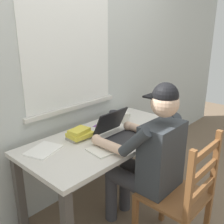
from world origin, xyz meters
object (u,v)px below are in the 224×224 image
object	(u,v)px
computer_mouse	(145,129)
book_stack_main	(80,134)
laptop	(119,132)
seated_person	(149,155)
desk	(108,146)
landscape_photo_print	(101,125)
coffee_mug_dark	(114,116)
wooden_chair	(181,197)
coffee_mug_white	(125,118)

from	to	relation	value
computer_mouse	book_stack_main	xyz separation A→B (m)	(-0.49, 0.30, 0.02)
laptop	book_stack_main	size ratio (longest dim) A/B	1.62
seated_person	desk	bearing A→B (deg)	89.30
seated_person	landscape_photo_print	bearing A→B (deg)	78.41
coffee_mug_dark	book_stack_main	xyz separation A→B (m)	(-0.51, -0.09, -0.00)
seated_person	book_stack_main	xyz separation A→B (m)	(-0.20, 0.55, 0.07)
coffee_mug_dark	landscape_photo_print	distance (m)	0.19
coffee_mug_dark	landscape_photo_print	size ratio (longest dim) A/B	0.95
desk	laptop	distance (m)	0.18
seated_person	coffee_mug_dark	distance (m)	0.72
desk	laptop	bearing A→B (deg)	-70.20
wooden_chair	coffee_mug_dark	world-z (taller)	wooden_chair
coffee_mug_white	coffee_mug_dark	world-z (taller)	coffee_mug_white
desk	wooden_chair	size ratio (longest dim) A/B	1.55
computer_mouse	book_stack_main	world-z (taller)	book_stack_main
computer_mouse	coffee_mug_white	xyz separation A→B (m)	(0.05, 0.27, 0.03)
coffee_mug_dark	book_stack_main	distance (m)	0.52
desk	landscape_photo_print	world-z (taller)	landscape_photo_print
landscape_photo_print	computer_mouse	bearing A→B (deg)	-76.42
coffee_mug_white	landscape_photo_print	distance (m)	0.25
laptop	coffee_mug_white	world-z (taller)	laptop
laptop	coffee_mug_white	distance (m)	0.35
desk	seated_person	world-z (taller)	seated_person
wooden_chair	landscape_photo_print	world-z (taller)	wooden_chair
laptop	landscape_photo_print	distance (m)	0.32
seated_person	coffee_mug_white	size ratio (longest dim) A/B	10.66
desk	seated_person	distance (m)	0.43
desk	coffee_mug_dark	xyz separation A→B (m)	(0.31, 0.22, 0.14)
laptop	coffee_mug_dark	xyz separation A→B (m)	(0.28, 0.31, -0.01)
coffee_mug_dark	landscape_photo_print	world-z (taller)	coffee_mug_dark
computer_mouse	coffee_mug_dark	distance (m)	0.40
wooden_chair	landscape_photo_print	distance (m)	0.95
desk	laptop	size ratio (longest dim) A/B	4.42
coffee_mug_white	landscape_photo_print	size ratio (longest dim) A/B	0.90
coffee_mug_white	book_stack_main	size ratio (longest dim) A/B	0.57
desk	book_stack_main	world-z (taller)	book_stack_main
wooden_chair	coffee_mug_white	distance (m)	0.91
wooden_chair	coffee_mug_dark	size ratio (longest dim) A/B	7.58
book_stack_main	seated_person	bearing A→B (deg)	-70.36
wooden_chair	landscape_photo_print	bearing A→B (deg)	81.92
wooden_chair	landscape_photo_print	size ratio (longest dim) A/B	7.22
wooden_chair	laptop	world-z (taller)	wooden_chair
seated_person	coffee_mug_dark	world-z (taller)	seated_person
coffee_mug_dark	computer_mouse	bearing A→B (deg)	-93.49
laptop	computer_mouse	distance (m)	0.27
computer_mouse	coffee_mug_white	bearing A→B (deg)	80.05
wooden_chair	coffee_mug_white	xyz separation A→B (m)	(0.34, 0.79, 0.30)
seated_person	coffee_mug_dark	bearing A→B (deg)	63.46
seated_person	computer_mouse	xyz separation A→B (m)	(0.29, 0.24, 0.05)
laptop	desk	bearing A→B (deg)	109.80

